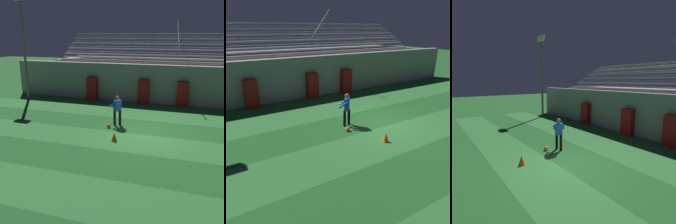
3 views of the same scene
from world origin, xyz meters
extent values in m
plane|color=#236028|center=(0.00, 0.00, 0.00)|extent=(80.00, 80.00, 0.00)
cube|color=#337A38|center=(0.00, -1.41, 0.00)|extent=(28.00, 2.29, 0.01)
cube|color=#337A38|center=(0.00, 3.17, 0.00)|extent=(28.00, 2.29, 0.01)
cube|color=#999691|center=(0.00, 6.50, 1.40)|extent=(24.00, 0.60, 2.80)
cube|color=maroon|center=(-1.37, 5.95, 0.87)|extent=(0.78, 0.44, 1.74)
cube|color=maroon|center=(1.37, 5.95, 0.87)|extent=(0.78, 0.44, 1.74)
cube|color=maroon|center=(-5.39, 5.95, 0.87)|extent=(0.78, 0.44, 1.74)
cube|color=#999691|center=(0.00, 9.20, 1.45)|extent=(18.00, 4.60, 2.90)
cube|color=#B7B7BC|center=(0.00, 7.25, 2.95)|extent=(17.10, 0.36, 0.10)
cube|color=#999691|center=(0.00, 7.05, 2.72)|extent=(17.10, 0.60, 0.04)
cube|color=#B7B7BC|center=(0.00, 7.95, 3.35)|extent=(17.10, 0.36, 0.10)
cube|color=#999691|center=(0.00, 7.75, 3.12)|extent=(17.10, 0.60, 0.04)
cube|color=#B7B7BC|center=(0.00, 8.65, 3.75)|extent=(17.10, 0.36, 0.10)
cube|color=#999691|center=(0.00, 8.45, 3.52)|extent=(17.10, 0.60, 0.04)
cube|color=#B7B7BC|center=(0.00, 9.35, 4.15)|extent=(17.10, 0.36, 0.10)
cube|color=#999691|center=(0.00, 9.15, 3.92)|extent=(17.10, 0.60, 0.04)
cube|color=#B7B7BC|center=(0.00, 10.05, 4.55)|extent=(17.10, 0.36, 0.10)
cube|color=#999691|center=(0.00, 9.85, 4.32)|extent=(17.10, 0.60, 0.04)
cube|color=#B7B7BC|center=(0.00, 10.75, 4.95)|extent=(17.10, 0.36, 0.10)
cube|color=#999691|center=(0.00, 10.55, 4.72)|extent=(17.10, 0.60, 0.04)
cylinder|color=#B7B7BC|center=(0.64, 8.75, 4.80)|extent=(0.06, 3.33, 2.05)
cylinder|color=black|center=(-1.99, 0.78, 0.41)|extent=(0.20, 0.20, 0.82)
cylinder|color=black|center=(-1.69, 0.84, 0.41)|extent=(0.20, 0.20, 0.82)
cube|color=#234CB2|center=(-1.84, 0.81, 1.12)|extent=(0.42, 0.45, 0.60)
sphere|color=brown|center=(-1.84, 0.81, 1.56)|extent=(0.22, 0.22, 0.22)
cylinder|color=#234CB2|center=(-2.09, 0.70, 1.17)|extent=(0.44, 0.35, 0.37)
cylinder|color=#234CB2|center=(-1.81, 1.09, 1.17)|extent=(0.44, 0.35, 0.37)
cube|color=silver|center=(-2.23, 0.85, 1.04)|extent=(0.15, 0.15, 0.08)
cube|color=silver|center=(-2.00, 1.18, 1.04)|extent=(0.15, 0.15, 0.08)
sphere|color=orange|center=(-2.15, 0.23, 0.11)|extent=(0.22, 0.22, 0.22)
cone|color=orange|center=(-1.31, -1.47, 0.21)|extent=(0.30, 0.30, 0.42)
cylinder|color=#1E8CD8|center=(-3.74, 5.29, 0.12)|extent=(0.07, 0.07, 0.24)
camera|label=1|loc=(2.11, -12.52, 4.86)|focal=42.00mm
camera|label=2|loc=(-7.31, -7.63, 4.59)|focal=35.00mm
camera|label=3|loc=(5.79, -4.44, 3.55)|focal=30.00mm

